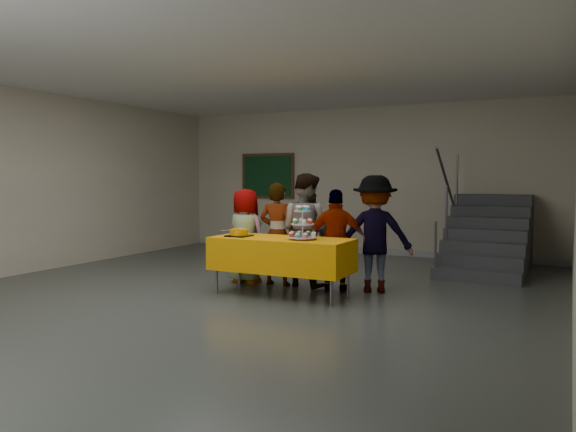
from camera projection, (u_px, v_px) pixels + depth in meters
The scene contains 11 objects.
room_shell at pixel (224, 133), 7.09m from camera, with size 10.00×10.04×3.02m.
bake_table at pixel (281, 254), 7.46m from camera, with size 1.88×0.78×0.77m.
cupcake_stand at pixel (303, 226), 7.24m from camera, with size 0.38×0.38×0.44m.
bear_cake at pixel (239, 232), 7.64m from camera, with size 0.32×0.36×0.12m.
schoolchild_a at pixel (245, 236), 8.35m from camera, with size 0.69×0.45×1.40m, color slate.
schoolchild_b at pixel (277, 234), 8.16m from camera, with size 0.55×0.36×1.50m, color slate.
schoolchild_c at pixel (305, 230), 8.08m from camera, with size 0.79×0.62×1.63m, color slate.
schoolchild_d at pixel (337, 241), 7.66m from camera, with size 0.83×0.34×1.41m, color slate.
schoolchild_e at pixel (375, 234), 7.67m from camera, with size 1.04×0.59×1.60m, color slate.
staircase at pixel (489, 240), 9.65m from camera, with size 1.30×2.40×2.04m.
noticeboard at pixel (268, 176), 12.48m from camera, with size 1.30×0.05×1.00m.
Camera 1 is at (3.95, -5.99, 1.58)m, focal length 35.00 mm.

